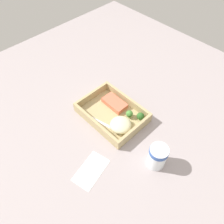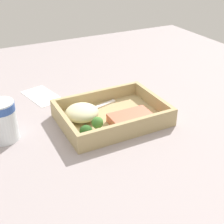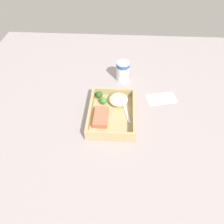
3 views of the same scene
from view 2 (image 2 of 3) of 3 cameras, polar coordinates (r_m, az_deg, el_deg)
The scene contains 10 objects.
ground_plane at distance 87.54cm, azimuth 0.00°, elevation -2.11°, with size 160.00×160.00×2.00cm, color #9B8F91.
takeout_tray at distance 86.71cm, azimuth 0.00°, elevation -1.21°, with size 28.44×20.77×1.20cm, color tan.
tray_rim at distance 85.45cm, azimuth 0.00°, elevation 0.25°, with size 28.44×20.77×3.84cm.
salmon_fillet at distance 83.58cm, azimuth 3.36°, elevation -1.11°, with size 11.35×6.24×2.38cm, color #DE684B.
mashed_potatoes at distance 84.67cm, azimuth -5.53°, elevation -0.10°, with size 9.05×9.10×4.11cm, color beige.
broccoli_floret_1 at distance 76.31cm, azimuth -4.76°, elevation -3.64°, with size 3.30×3.30×3.81cm.
broccoli_floret_2 at distance 79.58cm, azimuth -2.67°, elevation -2.00°, with size 3.07×3.07×3.77cm.
fork at distance 89.57cm, azimuth -3.93°, elevation 0.39°, with size 15.74×5.34×0.44cm.
paper_cup at distance 80.79cm, azimuth -19.45°, elevation -1.22°, with size 7.01×7.01×10.50cm.
receipt_slip at distance 102.85cm, azimuth -12.70°, elevation 2.93°, with size 8.08×14.24×0.24cm, color white.
Camera 2 is at (33.89, 66.43, 44.85)cm, focal length 50.00 mm.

